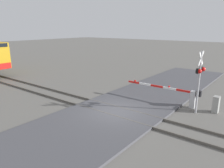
% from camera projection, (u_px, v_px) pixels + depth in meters
% --- Properties ---
extents(ground_plane, '(160.00, 160.00, 0.00)m').
position_uv_depth(ground_plane, '(117.00, 113.00, 14.71)').
color(ground_plane, '#605E59').
extents(rail_track_left, '(0.08, 80.00, 0.15)m').
position_uv_depth(rail_track_left, '(110.00, 115.00, 14.14)').
color(rail_track_left, '#59544C').
rests_on(rail_track_left, ground_plane).
extents(rail_track_right, '(0.08, 80.00, 0.15)m').
position_uv_depth(rail_track_right, '(123.00, 109.00, 15.24)').
color(rail_track_right, '#59544C').
rests_on(rail_track_right, ground_plane).
extents(road_surface, '(36.00, 6.13, 0.14)m').
position_uv_depth(road_surface, '(117.00, 112.00, 14.69)').
color(road_surface, '#47474C').
rests_on(road_surface, ground_plane).
extents(crossing_signal, '(1.18, 0.33, 4.16)m').
position_uv_depth(crossing_signal, '(200.00, 75.00, 14.03)').
color(crossing_signal, '#ADADB2').
rests_on(crossing_signal, ground_plane).
extents(crossing_gate, '(0.36, 5.95, 1.35)m').
position_uv_depth(crossing_gate, '(183.00, 95.00, 15.82)').
color(crossing_gate, silver).
rests_on(crossing_gate, ground_plane).
extents(utility_cabinet, '(0.50, 0.38, 1.13)m').
position_uv_depth(utility_cabinet, '(216.00, 104.00, 14.65)').
color(utility_cabinet, '#999993').
rests_on(utility_cabinet, ground_plane).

